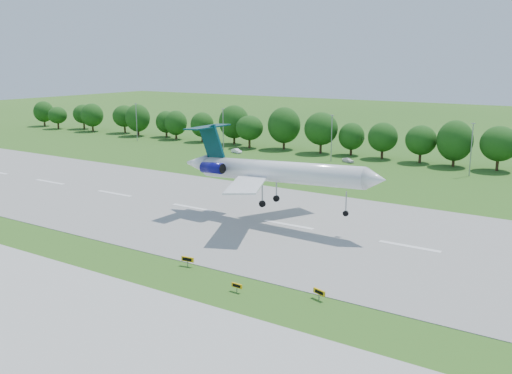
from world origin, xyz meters
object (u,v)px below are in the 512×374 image
object	(u,v)px
airliner	(270,170)
service_vehicle_b	(348,160)
service_vehicle_a	(237,151)
taxi_sign_left	(188,259)

from	to	relation	value
airliner	service_vehicle_b	size ratio (longest dim) A/B	10.35
service_vehicle_a	service_vehicle_b	bearing A→B (deg)	-65.81
airliner	service_vehicle_a	bearing A→B (deg)	130.23
taxi_sign_left	service_vehicle_a	distance (m)	91.10
airliner	service_vehicle_b	bearing A→B (deg)	102.44
service_vehicle_a	taxi_sign_left	bearing A→B (deg)	-130.48
airliner	service_vehicle_a	world-z (taller)	airliner
airliner	service_vehicle_b	world-z (taller)	airliner
taxi_sign_left	service_vehicle_b	distance (m)	82.54
airliner	service_vehicle_a	size ratio (longest dim) A/B	10.04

